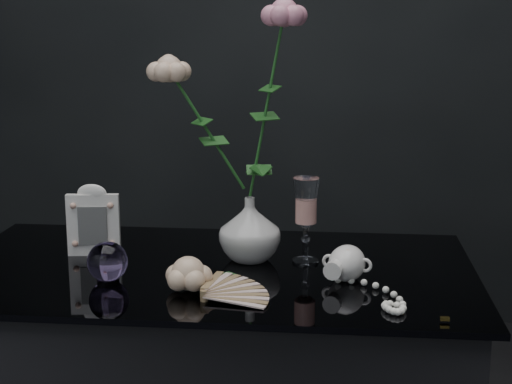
# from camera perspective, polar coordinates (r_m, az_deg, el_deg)

# --- Properties ---
(vase) EXTENTS (0.15, 0.15, 0.13)m
(vase) POSITION_cam_1_polar(r_m,az_deg,el_deg) (1.60, -0.46, -2.73)
(vase) COLOR silver
(vase) RESTS_ON table
(wine_glass) EXTENTS (0.07, 0.07, 0.18)m
(wine_glass) POSITION_cam_1_polar(r_m,az_deg,el_deg) (1.59, 3.65, -2.08)
(wine_glass) COLOR white
(wine_glass) RESTS_ON table
(picture_frame) EXTENTS (0.12, 0.10, 0.15)m
(picture_frame) POSITION_cam_1_polar(r_m,az_deg,el_deg) (1.67, -11.76, -1.99)
(picture_frame) COLOR white
(picture_frame) RESTS_ON table
(paperweight) EXTENTS (0.10, 0.10, 0.08)m
(paperweight) POSITION_cam_1_polar(r_m,az_deg,el_deg) (1.51, -10.75, -5.00)
(paperweight) COLOR #9D7ECC
(paperweight) RESTS_ON table
(paper_fan) EXTENTS (0.26, 0.22, 0.02)m
(paper_fan) POSITION_cam_1_polar(r_m,az_deg,el_deg) (1.39, -3.80, -7.45)
(paper_fan) COLOR beige
(paper_fan) RESTS_ON table
(loose_rose) EXTENTS (0.20, 0.23, 0.06)m
(loose_rose) POSITION_cam_1_polar(r_m,az_deg,el_deg) (1.44, -4.95, -5.95)
(loose_rose) COLOR beige
(loose_rose) RESTS_ON table
(pearl_jar) EXTENTS (0.30, 0.30, 0.07)m
(pearl_jar) POSITION_cam_1_polar(r_m,az_deg,el_deg) (1.50, 6.63, -5.05)
(pearl_jar) COLOR white
(pearl_jar) RESTS_ON table
(roses) EXTENTS (0.29, 0.11, 0.44)m
(roses) POSITION_cam_1_polar(r_m,az_deg,el_deg) (1.56, -1.45, 6.44)
(roses) COLOR beige
(roses) RESTS_ON vase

